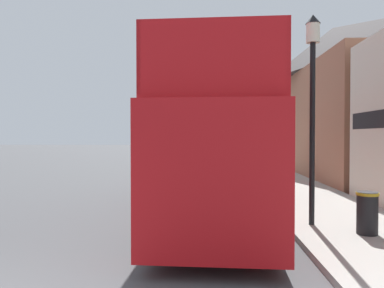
{
  "coord_description": "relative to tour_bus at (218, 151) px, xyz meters",
  "views": [
    {
      "loc": [
        3.73,
        -3.95,
        2.28
      ],
      "look_at": [
        3.35,
        5.27,
        2.09
      ],
      "focal_mm": 35.0,
      "sensor_mm": 36.0,
      "label": 1
    }
  ],
  "objects": [
    {
      "name": "ground_plane",
      "position": [
        -4.03,
        14.26,
        -1.86
      ],
      "size": [
        144.0,
        144.0,
        0.0
      ],
      "primitive_type": "plane",
      "color": "#4C4C4F"
    },
    {
      "name": "sidewalk",
      "position": [
        3.27,
        11.26,
        -1.79
      ],
      "size": [
        3.29,
        108.0,
        0.14
      ],
      "color": "#ADAAA3",
      "rests_on": "ground_plane"
    },
    {
      "name": "brick_terrace_rear",
      "position": [
        7.91,
        14.33,
        2.83
      ],
      "size": [
        6.0,
        21.19,
        9.38
      ],
      "color": "#9E664C",
      "rests_on": "ground_plane"
    },
    {
      "name": "tour_bus",
      "position": [
        0.0,
        0.0,
        0.0
      ],
      "size": [
        2.94,
        9.95,
        4.19
      ],
      "rotation": [
        0.0,
        0.0,
        -0.05
      ],
      "color": "red",
      "rests_on": "ground_plane"
    },
    {
      "name": "parked_car_ahead_of_bus",
      "position": [
        0.53,
        8.3,
        -1.2
      ],
      "size": [
        1.78,
        4.53,
        1.42
      ],
      "rotation": [
        0.0,
        0.0,
        -0.01
      ],
      "color": "#9E9EA3",
      "rests_on": "ground_plane"
    },
    {
      "name": "lamp_post_nearest",
      "position": [
        2.23,
        -1.58,
        1.73
      ],
      "size": [
        0.35,
        0.35,
        5.05
      ],
      "color": "black",
      "rests_on": "sidewalk"
    },
    {
      "name": "lamp_post_second",
      "position": [
        2.11,
        6.1,
        1.72
      ],
      "size": [
        0.35,
        0.35,
        5.04
      ],
      "color": "black",
      "rests_on": "sidewalk"
    },
    {
      "name": "litter_bin",
      "position": [
        3.19,
        -2.43,
        -1.23
      ],
      "size": [
        0.48,
        0.48,
        0.92
      ],
      "color": "black",
      "rests_on": "sidewalk"
    }
  ]
}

